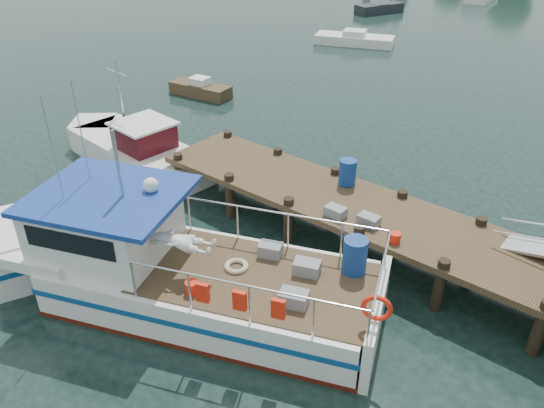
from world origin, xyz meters
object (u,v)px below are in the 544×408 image
Objects in this scene: lobster_boat at (161,266)px; moored_e at (379,8)px; moored_a at (354,39)px; work_boat at (134,148)px; moored_rowboat at (200,89)px.

lobster_boat is 2.44× the size of moored_e.
lobster_boat is at bearing -56.81° from moored_e.
moored_a is (-10.49, 27.10, -0.67)m from lobster_boat.
lobster_boat reaches higher than work_boat.
lobster_boat reaches higher than moored_e.
moored_a is 1.23× the size of moored_e.
work_boat is 22.56m from moored_a.
moored_rowboat is (-3.93, 7.54, -0.30)m from work_boat.
moored_e is (-7.49, 33.56, -0.21)m from work_boat.
moored_e is (-3.56, 26.02, 0.09)m from moored_rowboat.
work_boat reaches higher than moored_e.
moored_a is at bearing 109.45° from moored_rowboat.
lobster_boat reaches higher than moored_rowboat.
lobster_boat reaches higher than moored_a.
moored_rowboat is 0.76× the size of moored_e.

